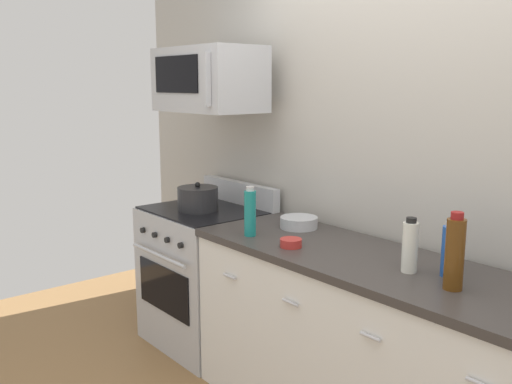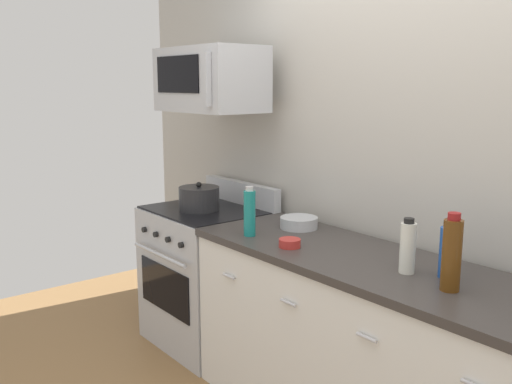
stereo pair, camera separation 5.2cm
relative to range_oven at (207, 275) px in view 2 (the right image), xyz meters
The scene contains 11 objects.
back_wall 1.70m from the range_oven, 16.23° to the left, with size 5.13×0.10×2.70m, color #B7B2A8.
counter_unit 1.40m from the range_oven, ahead, with size 2.04×0.66×0.92m.
range_oven is the anchor object (origin of this frame).
microwave 1.28m from the range_oven, 89.71° to the left, with size 0.74×0.44×0.40m.
bottle_vinegar_white 1.69m from the range_oven, ahead, with size 0.07×0.07×0.24m.
bottle_soda_blue 1.82m from the range_oven, ahead, with size 0.07×0.07×0.24m.
bottle_wine_amber 1.93m from the range_oven, ahead, with size 0.08×0.08×0.32m.
bottle_sparkling_teal 0.92m from the range_oven, 14.75° to the right, with size 0.06×0.06×0.27m.
bowl_steel_prep 0.89m from the range_oven, 10.51° to the left, with size 0.21×0.21×0.06m.
bowl_red_small 1.10m from the range_oven, ahead, with size 0.11×0.11×0.04m.
stockpot 0.53m from the range_oven, 90.00° to the right, with size 0.26×0.26×0.18m.
Camera 2 is at (1.60, -1.99, 1.73)m, focal length 39.49 mm.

